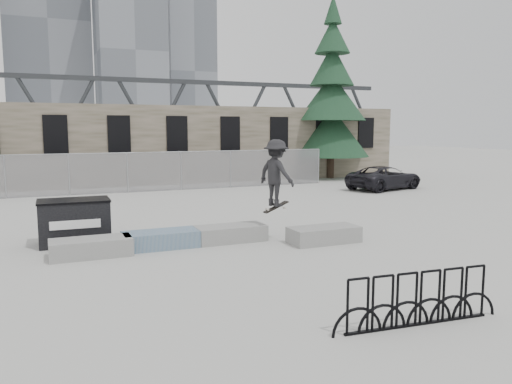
{
  "coord_description": "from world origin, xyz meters",
  "views": [
    {
      "loc": [
        -3.78,
        -12.92,
        3.23
      ],
      "look_at": [
        2.08,
        0.88,
        1.3
      ],
      "focal_mm": 35.0,
      "sensor_mm": 36.0,
      "label": 1
    }
  ],
  "objects_px": {
    "spruce_tree": "(331,104)",
    "suv": "(385,178)",
    "dumpster": "(75,221)",
    "skateboarder": "(276,173)",
    "planter_center_left": "(161,239)",
    "planter_center_right": "(230,233)",
    "planter_far_left": "(91,247)",
    "planter_offset": "(324,234)",
    "bike_rack": "(418,300)"
  },
  "relations": [
    {
      "from": "planter_offset",
      "to": "planter_center_left",
      "type": "bearing_deg",
      "value": 164.71
    },
    {
      "from": "skateboarder",
      "to": "planter_offset",
      "type": "bearing_deg",
      "value": -146.38
    },
    {
      "from": "dumpster",
      "to": "suv",
      "type": "height_order",
      "value": "dumpster"
    },
    {
      "from": "bike_rack",
      "to": "spruce_tree",
      "type": "bearing_deg",
      "value": 61.97
    },
    {
      "from": "skateboarder",
      "to": "dumpster",
      "type": "bearing_deg",
      "value": 50.37
    },
    {
      "from": "planter_offset",
      "to": "bike_rack",
      "type": "relative_size",
      "value": 0.64
    },
    {
      "from": "planter_offset",
      "to": "suv",
      "type": "distance_m",
      "value": 13.34
    },
    {
      "from": "planter_center_left",
      "to": "planter_center_right",
      "type": "xyz_separation_m",
      "value": [
        2.01,
        0.0,
        0.0
      ]
    },
    {
      "from": "planter_center_right",
      "to": "spruce_tree",
      "type": "height_order",
      "value": "spruce_tree"
    },
    {
      "from": "planter_far_left",
      "to": "bike_rack",
      "type": "bearing_deg",
      "value": -56.09
    },
    {
      "from": "bike_rack",
      "to": "skateboarder",
      "type": "height_order",
      "value": "skateboarder"
    },
    {
      "from": "planter_far_left",
      "to": "planter_offset",
      "type": "height_order",
      "value": "same"
    },
    {
      "from": "dumpster",
      "to": "spruce_tree",
      "type": "distance_m",
      "value": 21.5
    },
    {
      "from": "planter_center_left",
      "to": "planter_offset",
      "type": "relative_size",
      "value": 1.0
    },
    {
      "from": "planter_far_left",
      "to": "skateboarder",
      "type": "xyz_separation_m",
      "value": [
        5.09,
        -0.18,
        1.71
      ]
    },
    {
      "from": "planter_far_left",
      "to": "spruce_tree",
      "type": "relative_size",
      "value": 0.17
    },
    {
      "from": "planter_center_left",
      "to": "suv",
      "type": "xyz_separation_m",
      "value": [
        13.74,
        8.3,
        0.37
      ]
    },
    {
      "from": "dumpster",
      "to": "bike_rack",
      "type": "relative_size",
      "value": 0.62
    },
    {
      "from": "spruce_tree",
      "to": "planter_center_left",
      "type": "bearing_deg",
      "value": -134.2
    },
    {
      "from": "suv",
      "to": "skateboarder",
      "type": "bearing_deg",
      "value": 115.64
    },
    {
      "from": "dumpster",
      "to": "skateboarder",
      "type": "height_order",
      "value": "skateboarder"
    },
    {
      "from": "planter_center_left",
      "to": "dumpster",
      "type": "relative_size",
      "value": 1.04
    },
    {
      "from": "planter_offset",
      "to": "spruce_tree",
      "type": "xyz_separation_m",
      "value": [
        9.89,
        15.89,
        4.5
      ]
    },
    {
      "from": "planter_center_left",
      "to": "bike_rack",
      "type": "relative_size",
      "value": 0.64
    },
    {
      "from": "planter_offset",
      "to": "planter_center_right",
      "type": "bearing_deg",
      "value": 153.24
    },
    {
      "from": "spruce_tree",
      "to": "skateboarder",
      "type": "height_order",
      "value": "spruce_tree"
    },
    {
      "from": "planter_offset",
      "to": "suv",
      "type": "bearing_deg",
      "value": 45.47
    },
    {
      "from": "dumpster",
      "to": "bike_rack",
      "type": "bearing_deg",
      "value": -59.08
    },
    {
      "from": "planter_center_left",
      "to": "planter_center_right",
      "type": "height_order",
      "value": "same"
    },
    {
      "from": "dumpster",
      "to": "skateboarder",
      "type": "distance_m",
      "value": 5.82
    },
    {
      "from": "planter_far_left",
      "to": "spruce_tree",
      "type": "xyz_separation_m",
      "value": [
        16.1,
        14.91,
        4.5
      ]
    },
    {
      "from": "planter_center_left",
      "to": "skateboarder",
      "type": "relative_size",
      "value": 0.96
    },
    {
      "from": "suv",
      "to": "planter_center_left",
      "type": "bearing_deg",
      "value": 107.06
    },
    {
      "from": "planter_far_left",
      "to": "dumpster",
      "type": "relative_size",
      "value": 1.04
    },
    {
      "from": "planter_center_right",
      "to": "dumpster",
      "type": "relative_size",
      "value": 1.04
    },
    {
      "from": "planter_far_left",
      "to": "dumpster",
      "type": "height_order",
      "value": "dumpster"
    },
    {
      "from": "skateboarder",
      "to": "spruce_tree",
      "type": "bearing_deg",
      "value": -57.27
    },
    {
      "from": "bike_rack",
      "to": "spruce_tree",
      "type": "distance_m",
      "value": 24.95
    },
    {
      "from": "planter_offset",
      "to": "spruce_tree",
      "type": "bearing_deg",
      "value": 58.11
    },
    {
      "from": "spruce_tree",
      "to": "suv",
      "type": "distance_m",
      "value": 7.63
    },
    {
      "from": "bike_rack",
      "to": "spruce_tree",
      "type": "height_order",
      "value": "spruce_tree"
    },
    {
      "from": "planter_far_left",
      "to": "planter_offset",
      "type": "distance_m",
      "value": 6.29
    },
    {
      "from": "bike_rack",
      "to": "skateboarder",
      "type": "bearing_deg",
      "value": 85.41
    },
    {
      "from": "planter_far_left",
      "to": "planter_center_left",
      "type": "bearing_deg",
      "value": 6.98
    },
    {
      "from": "planter_center_right",
      "to": "dumpster",
      "type": "bearing_deg",
      "value": 161.31
    },
    {
      "from": "planter_center_right",
      "to": "suv",
      "type": "bearing_deg",
      "value": 35.28
    },
    {
      "from": "planter_center_left",
      "to": "bike_rack",
      "type": "height_order",
      "value": "bike_rack"
    },
    {
      "from": "planter_center_right",
      "to": "planter_offset",
      "type": "height_order",
      "value": "same"
    },
    {
      "from": "planter_far_left",
      "to": "skateboarder",
      "type": "height_order",
      "value": "skateboarder"
    },
    {
      "from": "planter_center_right",
      "to": "planter_offset",
      "type": "xyz_separation_m",
      "value": [
        2.38,
        -1.2,
        0.0
      ]
    }
  ]
}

